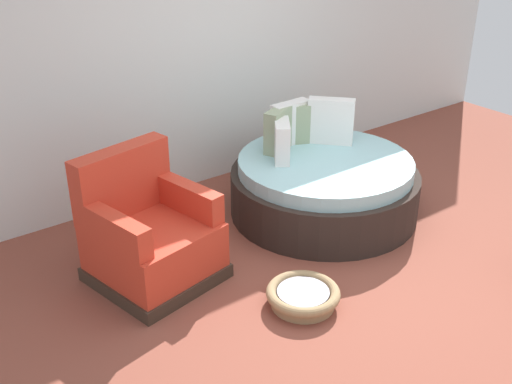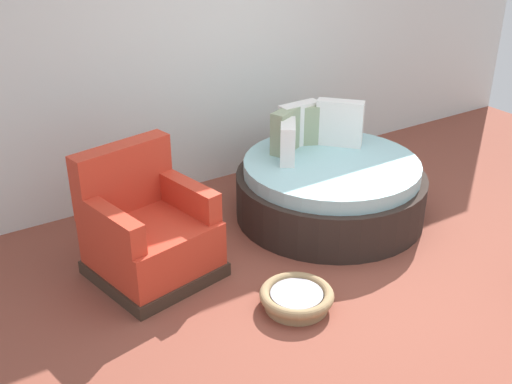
{
  "view_description": "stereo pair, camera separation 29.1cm",
  "coord_description": "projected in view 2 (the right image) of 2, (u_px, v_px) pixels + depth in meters",
  "views": [
    {
      "loc": [
        -2.93,
        -2.48,
        2.62
      ],
      "look_at": [
        -0.46,
        0.83,
        0.55
      ],
      "focal_mm": 43.86,
      "sensor_mm": 36.0,
      "label": 1
    },
    {
      "loc": [
        -2.69,
        -2.65,
        2.62
      ],
      "look_at": [
        -0.46,
        0.83,
        0.55
      ],
      "focal_mm": 43.86,
      "sensor_mm": 36.0,
      "label": 2
    }
  ],
  "objects": [
    {
      "name": "back_wall",
      "position": [
        212.0,
        36.0,
        5.56
      ],
      "size": [
        8.0,
        0.12,
        2.73
      ],
      "primitive_type": "cube",
      "color": "silver",
      "rests_on": "ground_plane"
    },
    {
      "name": "red_armchair",
      "position": [
        147.0,
        233.0,
        4.52
      ],
      "size": [
        0.94,
        0.94,
        0.94
      ],
      "color": "#38281E",
      "rests_on": "ground_plane"
    },
    {
      "name": "ground_plane",
      "position": [
        373.0,
        290.0,
        4.47
      ],
      "size": [
        8.0,
        8.0,
        0.02
      ],
      "primitive_type": "cube",
      "color": "brown"
    },
    {
      "name": "round_daybed",
      "position": [
        329.0,
        185.0,
        5.34
      ],
      "size": [
        1.61,
        1.61,
        0.92
      ],
      "color": "#2D231E",
      "rests_on": "ground_plane"
    },
    {
      "name": "pet_basket",
      "position": [
        297.0,
        298.0,
        4.25
      ],
      "size": [
        0.51,
        0.51,
        0.13
      ],
      "color": "#9E7F56",
      "rests_on": "ground_plane"
    }
  ]
}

